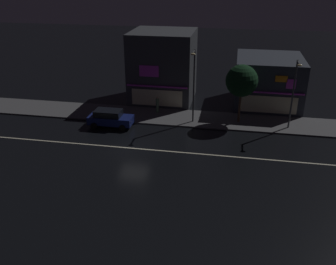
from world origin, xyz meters
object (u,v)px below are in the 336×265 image
Objects in this scene: traffic_cone at (92,122)px; parked_car_near_kerb at (110,118)px; streetlamp_west at (194,81)px; pedestrian_on_sidewalk at (157,105)px; streetlamp_mid at (294,89)px.

parked_car_near_kerb is at bearing -0.18° from traffic_cone.
streetlamp_west reaches higher than pedestrian_on_sidewalk.
parked_car_near_kerb is 2.04m from traffic_cone.
streetlamp_west is 1.10× the size of streetlamp_mid.
pedestrian_on_sidewalk is 7.19m from traffic_cone.
pedestrian_on_sidewalk reaches higher than parked_car_near_kerb.
streetlamp_mid reaches higher than traffic_cone.
parked_car_near_kerb is (-17.14, -2.32, -3.21)m from streetlamp_mid.
streetlamp_mid reaches higher than parked_car_near_kerb.
streetlamp_west is 9.29m from streetlamp_mid.
traffic_cone is (-1.96, 0.01, -0.59)m from parked_car_near_kerb.
streetlamp_west is 10.87m from traffic_cone.
streetlamp_west is at bearing 107.77° from pedestrian_on_sidewalk.
pedestrian_on_sidewalk is 0.41× the size of parked_car_near_kerb.
streetlamp_west is at bearing 12.57° from traffic_cone.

